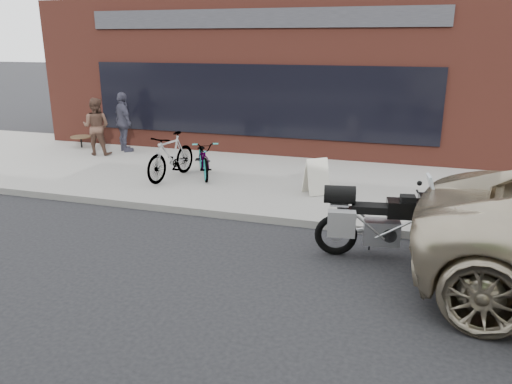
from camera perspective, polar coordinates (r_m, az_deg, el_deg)
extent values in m
plane|color=black|center=(6.09, -7.79, -16.63)|extent=(120.00, 120.00, 0.00)
cube|color=gray|center=(12.22, 6.14, 1.37)|extent=(44.00, 6.00, 0.15)
cube|color=#58251C|center=(19.06, 4.64, 13.68)|extent=(14.00, 10.00, 4.50)
cube|color=black|center=(14.27, -0.04, 10.39)|extent=(10.00, 0.08, 2.00)
cube|color=#27272C|center=(14.18, -0.04, 19.25)|extent=(10.00, 0.08, 0.50)
torus|color=black|center=(8.18, 9.10, -4.86)|extent=(0.69, 0.21, 0.68)
torus|color=black|center=(8.35, 19.70, -5.23)|extent=(0.69, 0.21, 0.68)
cube|color=#B7B7BC|center=(8.19, 14.15, -4.46)|extent=(0.60, 0.39, 0.39)
cube|color=black|center=(8.10, 16.51, -1.84)|extent=(0.55, 0.40, 0.27)
cube|color=black|center=(8.04, 12.90, -1.83)|extent=(0.60, 0.37, 0.12)
cube|color=black|center=(8.05, 10.32, -2.27)|extent=(0.34, 0.27, 0.14)
cube|color=black|center=(8.10, 18.73, -1.04)|extent=(0.22, 0.27, 0.22)
cube|color=silver|center=(8.05, 19.40, 0.67)|extent=(0.19, 0.33, 0.34)
cylinder|color=black|center=(8.07, 18.28, -0.54)|extent=(0.14, 0.71, 0.03)
cube|color=#B7B7BC|center=(8.00, 9.50, -1.27)|extent=(0.33, 0.35, 0.03)
cube|color=slate|center=(7.83, 9.73, -3.59)|extent=(0.45, 0.25, 0.41)
cylinder|color=black|center=(7.96, 9.55, -0.29)|extent=(0.53, 0.36, 0.29)
cylinder|color=#B7B7BC|center=(8.34, 11.22, -4.40)|extent=(0.57, 0.17, 0.20)
imported|color=gray|center=(12.21, -5.99, 3.92)|extent=(1.37, 1.80, 0.90)
imported|color=gray|center=(12.07, -9.69, 4.07)|extent=(0.81, 1.88, 1.09)
cube|color=beige|center=(10.74, 7.15, 1.69)|extent=(0.53, 0.48, 0.78)
cube|color=beige|center=(10.92, 6.66, 1.96)|extent=(0.53, 0.48, 0.78)
cylinder|color=black|center=(16.38, -19.34, 5.37)|extent=(0.05, 0.05, 0.32)
cylinder|color=#4B3723|center=(16.35, -19.40, 5.98)|extent=(0.62, 0.62, 0.04)
imported|color=#4C3328|center=(15.09, -17.79, 7.13)|extent=(0.90, 0.76, 1.63)
imported|color=#3B3A4A|center=(15.30, -14.89, 7.72)|extent=(1.07, 0.97, 1.75)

